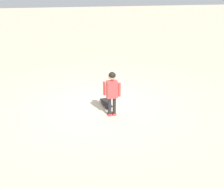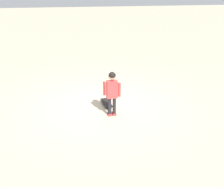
{
  "view_description": "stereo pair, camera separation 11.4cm",
  "coord_description": "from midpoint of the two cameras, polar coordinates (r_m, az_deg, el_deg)",
  "views": [
    {
      "loc": [
        -6.31,
        0.85,
        2.98
      ],
      "look_at": [
        -0.54,
        -0.15,
        0.55
      ],
      "focal_mm": 45.28,
      "sensor_mm": 36.0,
      "label": 1
    },
    {
      "loc": [
        -6.33,
        0.73,
        2.98
      ],
      "look_at": [
        -0.54,
        -0.15,
        0.55
      ],
      "focal_mm": 45.28,
      "sensor_mm": 36.0,
      "label": 2
    }
  ],
  "objects": [
    {
      "name": "child_person",
      "position": [
        6.3,
        0.52,
        0.9
      ],
      "size": [
        0.21,
        0.38,
        1.06
      ],
      "color": "black",
      "rests_on": "ground"
    },
    {
      "name": "ground_plane",
      "position": [
        7.03,
        -1.37,
        -2.54
      ],
      "size": [
        50.0,
        50.0,
        0.0
      ],
      "primitive_type": "plane",
      "color": "tan"
    },
    {
      "name": "skateboard",
      "position": [
        7.06,
        -0.66,
        -1.91
      ],
      "size": [
        0.58,
        0.25,
        0.07
      ],
      "color": "black",
      "rests_on": "ground"
    }
  ]
}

